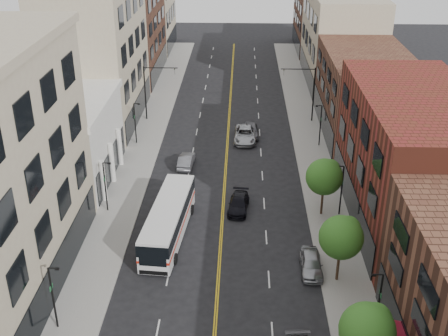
# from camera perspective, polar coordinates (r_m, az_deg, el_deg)

# --- Properties ---
(sidewalk_left) EXTENTS (4.00, 110.00, 0.15)m
(sidewalk_left) POSITION_cam_1_polar(r_m,az_deg,el_deg) (64.18, -8.75, 0.70)
(sidewalk_left) COLOR gray
(sidewalk_left) RESTS_ON ground
(sidewalk_right) EXTENTS (4.00, 110.00, 0.15)m
(sidewalk_right) POSITION_cam_1_polar(r_m,az_deg,el_deg) (63.68, 9.24, 0.44)
(sidewalk_right) COLOR gray
(sidewalk_right) RESTS_ON ground
(bldg_l_white) EXTENTS (10.00, 14.00, 8.00)m
(bldg_l_white) POSITION_cam_1_polar(r_m,az_deg,el_deg) (60.77, -16.15, 2.48)
(bldg_l_white) COLOR silver
(bldg_l_white) RESTS_ON ground
(bldg_l_far_a) EXTENTS (10.00, 20.00, 18.00)m
(bldg_l_far_a) POSITION_cam_1_polar(r_m,az_deg,el_deg) (74.63, -12.90, 11.31)
(bldg_l_far_a) COLOR tan
(bldg_l_far_a) RESTS_ON ground
(bldg_l_far_b) EXTENTS (10.00, 20.00, 15.00)m
(bldg_l_far_b) POSITION_cam_1_polar(r_m,az_deg,el_deg) (93.92, -9.90, 13.64)
(bldg_l_far_b) COLOR #563022
(bldg_l_far_b) RESTS_ON ground
(bldg_r_mid) EXTENTS (10.00, 22.00, 12.00)m
(bldg_r_mid) POSITION_cam_1_polar(r_m,az_deg,el_deg) (52.93, 18.58, 0.90)
(bldg_r_mid) COLOR #5E2618
(bldg_r_mid) RESTS_ON ground
(bldg_r_far_a) EXTENTS (10.00, 20.00, 10.00)m
(bldg_r_far_a) POSITION_cam_1_polar(r_m,az_deg,el_deg) (72.20, 14.19, 7.35)
(bldg_r_far_a) COLOR #563022
(bldg_r_far_a) RESTS_ON ground
(bldg_r_far_b) EXTENTS (10.00, 22.00, 14.00)m
(bldg_r_far_b) POSITION_cam_1_polar(r_m,az_deg,el_deg) (91.52, 11.79, 12.83)
(bldg_r_far_b) COLOR tan
(bldg_r_far_b) RESTS_ON ground
(bldg_r_far_c) EXTENTS (10.00, 18.00, 11.00)m
(bldg_r_far_c) POSITION_cam_1_polar(r_m,az_deg,el_deg) (111.15, 10.11, 14.51)
(bldg_r_far_c) COLOR #563022
(bldg_r_far_c) RESTS_ON ground
(tree_r_1) EXTENTS (3.40, 3.40, 5.59)m
(tree_r_1) POSITION_cam_1_polar(r_m,az_deg,el_deg) (35.75, 14.47, -15.51)
(tree_r_1) COLOR black
(tree_r_1) RESTS_ON sidewalk_right
(tree_r_2) EXTENTS (3.40, 3.40, 5.59)m
(tree_r_2) POSITION_cam_1_polar(r_m,az_deg,el_deg) (43.55, 11.92, -6.77)
(tree_r_2) COLOR black
(tree_r_2) RESTS_ON sidewalk_right
(tree_r_3) EXTENTS (3.40, 3.40, 5.59)m
(tree_r_3) POSITION_cam_1_polar(r_m,az_deg,el_deg) (52.11, 10.24, -0.78)
(tree_r_3) COLOR black
(tree_r_3) RESTS_ON sidewalk_right
(lamp_l_1) EXTENTS (0.81, 0.55, 5.05)m
(lamp_l_1) POSITION_cam_1_polar(r_m,az_deg,el_deg) (40.63, -16.97, -12.17)
(lamp_l_1) COLOR black
(lamp_l_1) RESTS_ON sidewalk_left
(lamp_l_2) EXTENTS (0.81, 0.55, 5.05)m
(lamp_l_2) POSITION_cam_1_polar(r_m,az_deg,el_deg) (53.50, -11.95, -1.59)
(lamp_l_2) COLOR black
(lamp_l_2) RESTS_ON sidewalk_left
(lamp_l_3) EXTENTS (0.81, 0.55, 5.05)m
(lamp_l_3) POSITION_cam_1_polar(r_m,az_deg,el_deg) (67.72, -8.99, 4.75)
(lamp_l_3) COLOR black
(lamp_l_3) RESTS_ON sidewalk_left
(lamp_r_1) EXTENTS (0.81, 0.55, 5.05)m
(lamp_r_1) POSITION_cam_1_polar(r_m,az_deg,el_deg) (39.75, 15.42, -12.91)
(lamp_r_1) COLOR black
(lamp_r_1) RESTS_ON sidewalk_right
(lamp_r_2) EXTENTS (0.81, 0.55, 5.05)m
(lamp_r_2) POSITION_cam_1_polar(r_m,az_deg,el_deg) (52.83, 11.83, -1.95)
(lamp_r_2) COLOR black
(lamp_r_2) RESTS_ON sidewalk_right
(lamp_r_3) EXTENTS (0.81, 0.55, 5.05)m
(lamp_r_3) POSITION_cam_1_polar(r_m,az_deg,el_deg) (67.19, 9.75, 4.51)
(lamp_r_3) COLOR black
(lamp_r_3) RESTS_ON sidewalk_right
(signal_mast_left) EXTENTS (4.49, 0.18, 7.20)m
(signal_mast_left) POSITION_cam_1_polar(r_m,az_deg,el_deg) (74.45, -7.49, 8.21)
(signal_mast_left) COLOR black
(signal_mast_left) RESTS_ON sidewalk_left
(signal_mast_right) EXTENTS (4.49, 0.18, 7.20)m
(signal_mast_right) POSITION_cam_1_polar(r_m,az_deg,el_deg) (74.01, 8.57, 8.03)
(signal_mast_right) COLOR black
(signal_mast_right) RESTS_ON sidewalk_right
(city_bus) EXTENTS (3.68, 12.22, 3.10)m
(city_bus) POSITION_cam_1_polar(r_m,az_deg,el_deg) (49.43, -5.67, -5.15)
(city_bus) COLOR silver
(city_bus) RESTS_ON ground
(car_parked_far) EXTENTS (1.78, 4.29, 1.45)m
(car_parked_far) POSITION_cam_1_polar(r_m,az_deg,el_deg) (46.08, 8.84, -9.56)
(car_parked_far) COLOR #999BA0
(car_parked_far) RESTS_ON ground
(car_lane_behind) EXTENTS (1.71, 4.34, 1.41)m
(car_lane_behind) POSITION_cam_1_polar(r_m,az_deg,el_deg) (62.26, -3.86, 0.76)
(car_lane_behind) COLOR #535459
(car_lane_behind) RESTS_ON ground
(car_lane_a) EXTENTS (2.26, 4.64, 1.30)m
(car_lane_a) POSITION_cam_1_polar(r_m,az_deg,el_deg) (53.75, 1.49, -3.65)
(car_lane_a) COLOR black
(car_lane_a) RESTS_ON ground
(car_lane_b) EXTENTS (2.80, 5.83, 1.60)m
(car_lane_b) POSITION_cam_1_polar(r_m,az_deg,el_deg) (68.72, 2.16, 3.44)
(car_lane_b) COLOR #A6A8AD
(car_lane_b) RESTS_ON ground
(car_lane_c) EXTENTS (1.87, 4.44, 1.50)m
(car_lane_c) POSITION_cam_1_polar(r_m,az_deg,el_deg) (70.08, 2.79, 3.85)
(car_lane_c) COLOR #545359
(car_lane_c) RESTS_ON ground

